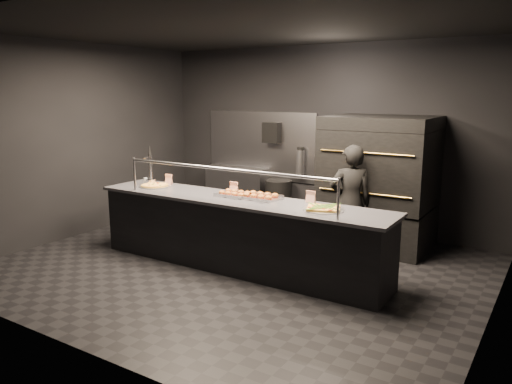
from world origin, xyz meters
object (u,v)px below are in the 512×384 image
Objects in this scene: slider_tray_a at (235,194)px; slider_tray_b at (261,196)px; prep_shelf at (237,191)px; square_pizza at (324,208)px; beer_tap at (151,174)px; worker at (350,202)px; towel_dispenser at (272,133)px; trash_bin at (278,202)px; fire_extinguisher at (300,163)px; round_pizza at (155,186)px; service_counter at (238,233)px; pizza_oven at (379,181)px.

slider_tray_a is 0.92× the size of slider_tray_b.
prep_shelf is 2.54× the size of square_pizza.
beer_tap is at bearing -179.67° from slider_tray_a.
prep_shelf is 2.95m from worker.
slider_tray_a is at bearing -56.15° from prep_shelf.
prep_shelf is at bearing -57.88° from worker.
slider_tray_a is at bearing -71.11° from towel_dispenser.
slider_tray_b reaches higher than square_pizza.
square_pizza is at bearing -8.41° from slider_tray_b.
prep_shelf is at bearing 173.87° from trash_bin.
trash_bin is (0.23, -0.17, -1.17)m from towel_dispenser.
fire_extinguisher is at bearing 61.40° from beer_tap.
beer_tap is 2.41m from trash_bin.
trash_bin is at bearing 114.08° from slider_tray_b.
square_pizza is (2.79, -2.31, 0.49)m from prep_shelf.
slider_tray_a is 2.25m from trash_bin.
slider_tray_b is at bearing -74.91° from fire_extinguisher.
square_pizza is 0.62× the size of trash_bin.
prep_shelf is 2.70× the size of round_pizza.
fire_extinguisher is 2.62m from round_pizza.
service_counter is 2.78m from towel_dispenser.
prep_shelf is 2.30m from beer_tap.
round_pizza is at bearing 178.85° from service_counter.
pizza_oven is 1.99m from slider_tray_b.
pizza_oven is 2.53× the size of trash_bin.
trash_bin is (-0.67, 2.22, -0.09)m from service_counter.
trash_bin is (0.78, 2.19, -0.56)m from round_pizza.
trash_bin is at bearing -36.30° from towel_dispenser.
square_pizza is at bearing 62.17° from worker.
trash_bin is at bearing -150.54° from fire_extinguisher.
service_counter is at bearing -69.37° from towel_dispenser.
pizza_oven is at bearing -13.14° from towel_dispenser.
pizza_oven is at bearing -17.89° from fire_extinguisher.
towel_dispenser is at bearing 76.89° from round_pizza.
service_counter is 5.43× the size of trash_bin.
service_counter reaches higher than slider_tray_a.
fire_extinguisher is at bearing 29.46° from trash_bin.
pizza_oven is 3.33m from beer_tap.
fire_extinguisher is (1.25, 0.08, 0.61)m from prep_shelf.
slider_tray_b is at bearing -62.69° from towel_dispenser.
slider_tray_b reaches higher than slider_tray_a.
fire_extinguisher is 2.85m from square_pizza.
towel_dispenser is 0.61× the size of beer_tap.
service_counter is 2.82m from prep_shelf.
prep_shelf is 2.35m from round_pizza.
slider_tray_b is (1.86, 0.04, -0.13)m from beer_tap.
worker is (1.75, -1.10, 0.41)m from trash_bin.
fire_extinguisher reaches higher than slider_tray_b.
beer_tap is 2.88m from worker.
round_pizza is 1.71m from slider_tray_b.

